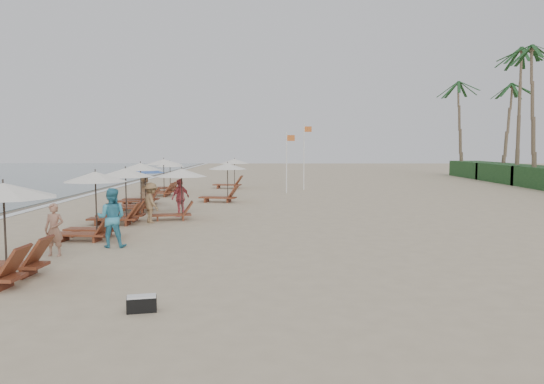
{
  "coord_description": "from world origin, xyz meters",
  "views": [
    {
      "loc": [
        1.04,
        -16.92,
        3.21
      ],
      "look_at": [
        0.97,
        4.89,
        1.3
      ],
      "focal_mm": 34.76,
      "sensor_mm": 36.0,
      "label": 1
    }
  ],
  "objects_px": {
    "beachgoer_far_a": "(180,198)",
    "duffel_bag": "(142,304)",
    "lounger_station_2": "(120,196)",
    "flag_pole_near": "(287,159)",
    "inland_station_1": "(223,179)",
    "lounger_station_3": "(136,188)",
    "beachgoer_near": "(54,230)",
    "beachgoer_mid_a": "(112,218)",
    "lounger_station_1": "(90,205)",
    "lounger_station_4": "(141,186)",
    "inland_station_0": "(177,186)",
    "inland_station_2": "(231,171)",
    "beachgoer_far_b": "(144,189)",
    "lounger_station_6": "(167,177)",
    "beachgoer_mid_b": "(151,203)",
    "lounger_station_5": "(161,176)"
  },
  "relations": [
    {
      "from": "lounger_station_4",
      "to": "flag_pole_near",
      "type": "xyz_separation_m",
      "value": [
        8.16,
        7.17,
        1.3
      ]
    },
    {
      "from": "lounger_station_1",
      "to": "inland_station_1",
      "type": "distance_m",
      "value": 12.55
    },
    {
      "from": "lounger_station_2",
      "to": "duffel_bag",
      "type": "height_order",
      "value": "lounger_station_2"
    },
    {
      "from": "beachgoer_near",
      "to": "inland_station_1",
      "type": "bearing_deg",
      "value": 79.57
    },
    {
      "from": "lounger_station_4",
      "to": "inland_station_0",
      "type": "height_order",
      "value": "inland_station_0"
    },
    {
      "from": "lounger_station_1",
      "to": "beachgoer_far_a",
      "type": "distance_m",
      "value": 6.18
    },
    {
      "from": "lounger_station_4",
      "to": "inland_station_0",
      "type": "xyz_separation_m",
      "value": [
        3.05,
        -5.74,
        0.44
      ]
    },
    {
      "from": "lounger_station_1",
      "to": "beachgoer_near",
      "type": "bearing_deg",
      "value": -91.39
    },
    {
      "from": "lounger_station_2",
      "to": "beachgoer_mid_a",
      "type": "bearing_deg",
      "value": -76.74
    },
    {
      "from": "lounger_station_4",
      "to": "flag_pole_near",
      "type": "distance_m",
      "value": 10.94
    },
    {
      "from": "lounger_station_5",
      "to": "flag_pole_near",
      "type": "distance_m",
      "value": 8.49
    },
    {
      "from": "lounger_station_3",
      "to": "inland_station_0",
      "type": "distance_m",
      "value": 3.77
    },
    {
      "from": "lounger_station_3",
      "to": "beachgoer_far_b",
      "type": "relative_size",
      "value": 1.54
    },
    {
      "from": "inland_station_2",
      "to": "beachgoer_near",
      "type": "bearing_deg",
      "value": -97.3
    },
    {
      "from": "lounger_station_3",
      "to": "beachgoer_near",
      "type": "relative_size",
      "value": 1.61
    },
    {
      "from": "lounger_station_1",
      "to": "inland_station_2",
      "type": "distance_m",
      "value": 22.11
    },
    {
      "from": "lounger_station_6",
      "to": "beachgoer_mid_b",
      "type": "xyz_separation_m",
      "value": [
        2.42,
        -15.25,
        -0.18
      ]
    },
    {
      "from": "beachgoer_mid_b",
      "to": "beachgoer_far_b",
      "type": "bearing_deg",
      "value": -21.29
    },
    {
      "from": "lounger_station_4",
      "to": "duffel_bag",
      "type": "distance_m",
      "value": 19.18
    },
    {
      "from": "inland_station_0",
      "to": "beachgoer_far_b",
      "type": "relative_size",
      "value": 1.59
    },
    {
      "from": "lounger_station_6",
      "to": "inland_station_2",
      "type": "distance_m",
      "value": 5.16
    },
    {
      "from": "lounger_station_4",
      "to": "inland_station_1",
      "type": "xyz_separation_m",
      "value": [
        4.33,
        1.53,
        0.29
      ]
    },
    {
      "from": "lounger_station_3",
      "to": "lounger_station_6",
      "type": "xyz_separation_m",
      "value": [
        -0.82,
        11.47,
        -0.13
      ]
    },
    {
      "from": "lounger_station_1",
      "to": "beachgoer_far_b",
      "type": "bearing_deg",
      "value": 94.67
    },
    {
      "from": "lounger_station_4",
      "to": "beachgoer_mid_a",
      "type": "xyz_separation_m",
      "value": [
        2.1,
        -12.04,
        -0.07
      ]
    },
    {
      "from": "beachgoer_near",
      "to": "lounger_station_5",
      "type": "bearing_deg",
      "value": 95.38
    },
    {
      "from": "lounger_station_4",
      "to": "beachgoer_near",
      "type": "xyz_separation_m",
      "value": [
        0.83,
        -13.38,
        -0.24
      ]
    },
    {
      "from": "lounger_station_3",
      "to": "lounger_station_6",
      "type": "bearing_deg",
      "value": 94.1
    },
    {
      "from": "lounger_station_3",
      "to": "beachgoer_far_a",
      "type": "xyz_separation_m",
      "value": [
        2.47,
        -1.76,
        -0.3
      ]
    },
    {
      "from": "beachgoer_far_a",
      "to": "inland_station_1",
      "type": "bearing_deg",
      "value": -154.15
    },
    {
      "from": "beachgoer_mid_b",
      "to": "beachgoer_far_b",
      "type": "relative_size",
      "value": 1.04
    },
    {
      "from": "duffel_bag",
      "to": "flag_pole_near",
      "type": "xyz_separation_m",
      "value": [
        3.48,
        25.75,
        2.15
      ]
    },
    {
      "from": "inland_station_0",
      "to": "beachgoer_mid_b",
      "type": "distance_m",
      "value": 1.49
    },
    {
      "from": "lounger_station_2",
      "to": "beachgoer_near",
      "type": "bearing_deg",
      "value": -90.41
    },
    {
      "from": "lounger_station_3",
      "to": "lounger_station_4",
      "type": "height_order",
      "value": "lounger_station_3"
    },
    {
      "from": "lounger_station_1",
      "to": "beachgoer_mid_a",
      "type": "distance_m",
      "value": 1.94
    },
    {
      "from": "beachgoer_far_b",
      "to": "flag_pole_near",
      "type": "bearing_deg",
      "value": -35.15
    },
    {
      "from": "beachgoer_far_a",
      "to": "duffel_bag",
      "type": "bearing_deg",
      "value": 44.84
    },
    {
      "from": "inland_station_1",
      "to": "lounger_station_1",
      "type": "bearing_deg",
      "value": -105.88
    },
    {
      "from": "beachgoer_mid_a",
      "to": "beachgoer_far_a",
      "type": "relative_size",
      "value": 1.1
    },
    {
      "from": "lounger_station_3",
      "to": "lounger_station_4",
      "type": "relative_size",
      "value": 0.98
    },
    {
      "from": "lounger_station_4",
      "to": "beachgoer_far_a",
      "type": "height_order",
      "value": "lounger_station_4"
    },
    {
      "from": "lounger_station_1",
      "to": "lounger_station_6",
      "type": "bearing_deg",
      "value": 93.6
    },
    {
      "from": "beachgoer_near",
      "to": "beachgoer_mid_b",
      "type": "relative_size",
      "value": 0.92
    },
    {
      "from": "lounger_station_5",
      "to": "beachgoer_mid_b",
      "type": "bearing_deg",
      "value": -79.79
    },
    {
      "from": "lounger_station_5",
      "to": "beachgoer_far_b",
      "type": "bearing_deg",
      "value": -90.33
    },
    {
      "from": "beachgoer_far_b",
      "to": "lounger_station_5",
      "type": "bearing_deg",
      "value": 17.09
    },
    {
      "from": "lounger_station_1",
      "to": "lounger_station_3",
      "type": "relative_size",
      "value": 1.0
    },
    {
      "from": "lounger_station_2",
      "to": "flag_pole_near",
      "type": "relative_size",
      "value": 0.64
    },
    {
      "from": "lounger_station_3",
      "to": "lounger_station_5",
      "type": "height_order",
      "value": "lounger_station_3"
    }
  ]
}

